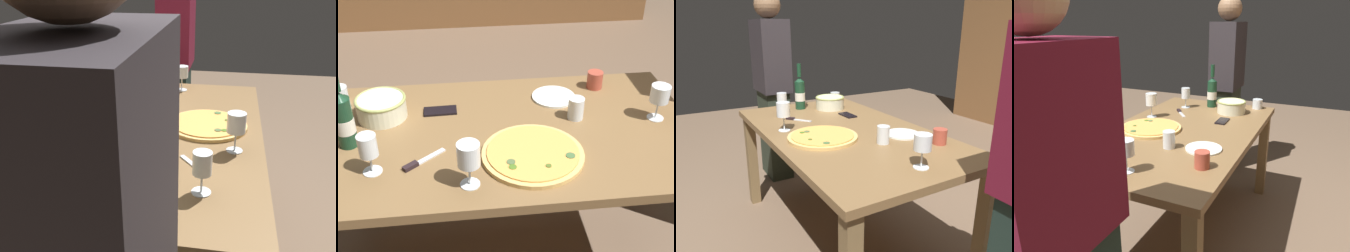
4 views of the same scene
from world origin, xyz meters
The scene contains 15 objects.
ground_plane centered at (0.00, 0.00, 0.00)m, with size 8.00×8.00×0.00m, color brown.
dining_table centered at (0.00, 0.00, 0.66)m, with size 1.60×0.90×0.75m.
pizza centered at (0.08, -0.18, 0.76)m, with size 0.39×0.39×0.03m.
serving_bowl centered at (-0.52, 0.17, 0.80)m, with size 0.22×0.22×0.09m.
wine_bottle centered at (-0.63, -0.03, 0.87)m, with size 0.08×0.08×0.34m.
wine_glass_near_pizza centered at (-0.51, -0.21, 0.86)m, with size 0.07×0.07×0.16m.
wine_glass_by_bottle centered at (0.65, 0.02, 0.87)m, with size 0.08×0.08×0.16m.
wine_glass_far_left centered at (-0.16, -0.32, 0.87)m, with size 0.08×0.08×0.17m.
cup_amber centered at (0.47, 0.32, 0.79)m, with size 0.07×0.07×0.08m, color #B04836.
cup_ceramic centered at (0.31, 0.07, 0.80)m, with size 0.07×0.07×0.10m, color white.
cup_spare centered at (-0.72, 0.32, 0.79)m, with size 0.08×0.08×0.08m, color white.
side_plate centered at (0.25, 0.25, 0.76)m, with size 0.20×0.20×0.01m, color white.
cell_phone centered at (-0.27, 0.18, 0.76)m, with size 0.07×0.14×0.01m, color black.
pizza_knife centered at (-0.35, -0.18, 0.76)m, with size 0.16×0.14×0.02m.
person_guest_left centered at (-1.16, -0.07, 0.83)m, with size 0.39×0.24×1.63m.
Camera 3 is at (1.63, -0.93, 1.35)m, focal length 34.77 mm.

